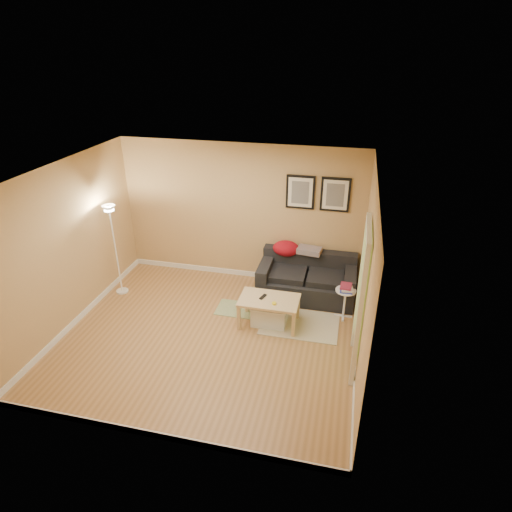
% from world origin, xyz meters
% --- Properties ---
extents(floor, '(4.50, 4.50, 0.00)m').
position_xyz_m(floor, '(0.00, 0.00, 0.00)').
color(floor, '#A97A48').
rests_on(floor, ground).
extents(ceiling, '(4.50, 4.50, 0.00)m').
position_xyz_m(ceiling, '(0.00, 0.00, 2.60)').
color(ceiling, white).
rests_on(ceiling, wall_back).
extents(wall_back, '(4.50, 0.00, 4.50)m').
position_xyz_m(wall_back, '(0.00, 2.00, 1.30)').
color(wall_back, tan).
rests_on(wall_back, ground).
extents(wall_front, '(4.50, 0.00, 4.50)m').
position_xyz_m(wall_front, '(0.00, -2.00, 1.30)').
color(wall_front, tan).
rests_on(wall_front, ground).
extents(wall_left, '(0.00, 4.00, 4.00)m').
position_xyz_m(wall_left, '(-2.25, 0.00, 1.30)').
color(wall_left, tan).
rests_on(wall_left, ground).
extents(wall_right, '(0.00, 4.00, 4.00)m').
position_xyz_m(wall_right, '(2.25, 0.00, 1.30)').
color(wall_right, tan).
rests_on(wall_right, ground).
extents(baseboard_back, '(4.50, 0.02, 0.10)m').
position_xyz_m(baseboard_back, '(0.00, 1.99, 0.05)').
color(baseboard_back, white).
rests_on(baseboard_back, ground).
extents(baseboard_front, '(4.50, 0.02, 0.10)m').
position_xyz_m(baseboard_front, '(0.00, -1.99, 0.05)').
color(baseboard_front, white).
rests_on(baseboard_front, ground).
extents(baseboard_left, '(0.02, 4.00, 0.10)m').
position_xyz_m(baseboard_left, '(-2.24, 0.00, 0.05)').
color(baseboard_left, white).
rests_on(baseboard_left, ground).
extents(baseboard_right, '(0.02, 4.00, 0.10)m').
position_xyz_m(baseboard_right, '(2.24, 0.00, 0.05)').
color(baseboard_right, white).
rests_on(baseboard_right, ground).
extents(sofa, '(1.70, 0.90, 0.75)m').
position_xyz_m(sofa, '(1.32, 1.53, 0.38)').
color(sofa, black).
rests_on(sofa, ground).
extents(red_throw, '(0.48, 0.36, 0.28)m').
position_xyz_m(red_throw, '(0.89, 1.81, 0.77)').
color(red_throw, maroon).
rests_on(red_throw, sofa).
extents(plaid_throw, '(0.45, 0.32, 0.10)m').
position_xyz_m(plaid_throw, '(1.31, 1.80, 0.78)').
color(plaid_throw, tan).
rests_on(plaid_throw, sofa).
extents(framed_print_left, '(0.50, 0.04, 0.60)m').
position_xyz_m(framed_print_left, '(1.08, 1.98, 1.80)').
color(framed_print_left, black).
rests_on(framed_print_left, wall_back).
extents(framed_print_right, '(0.50, 0.04, 0.60)m').
position_xyz_m(framed_print_right, '(1.68, 1.98, 1.80)').
color(framed_print_right, black).
rests_on(framed_print_right, wall_back).
extents(area_rug, '(1.25, 0.85, 0.01)m').
position_xyz_m(area_rug, '(1.34, 0.62, 0.01)').
color(area_rug, beige).
rests_on(area_rug, ground).
extents(green_runner, '(0.70, 0.50, 0.01)m').
position_xyz_m(green_runner, '(0.22, 0.81, 0.01)').
color(green_runner, '#668C4C').
rests_on(green_runner, ground).
extents(coffee_table, '(1.07, 0.81, 0.48)m').
position_xyz_m(coffee_table, '(0.84, 0.52, 0.24)').
color(coffee_table, '#D7B683').
rests_on(coffee_table, ground).
extents(remote_control, '(0.10, 0.17, 0.02)m').
position_xyz_m(remote_control, '(0.73, 0.55, 0.49)').
color(remote_control, black).
rests_on(remote_control, coffee_table).
extents(tape_roll, '(0.07, 0.07, 0.03)m').
position_xyz_m(tape_roll, '(0.95, 0.40, 0.49)').
color(tape_roll, yellow).
rests_on(tape_roll, coffee_table).
extents(storage_bin, '(0.57, 0.42, 0.35)m').
position_xyz_m(storage_bin, '(0.85, 0.55, 0.18)').
color(storage_bin, white).
rests_on(storage_bin, ground).
extents(side_table, '(0.34, 0.34, 0.52)m').
position_xyz_m(side_table, '(2.02, 1.01, 0.26)').
color(side_table, white).
rests_on(side_table, ground).
extents(book_stack, '(0.22, 0.28, 0.08)m').
position_xyz_m(book_stack, '(2.02, 1.01, 0.56)').
color(book_stack, '#3944AD').
rests_on(book_stack, side_table).
extents(floor_lamp, '(0.22, 0.22, 1.69)m').
position_xyz_m(floor_lamp, '(-2.00, 0.89, 0.80)').
color(floor_lamp, white).
rests_on(floor_lamp, ground).
extents(doorway, '(0.12, 1.01, 2.13)m').
position_xyz_m(doorway, '(2.20, -0.15, 1.02)').
color(doorway, white).
rests_on(doorway, ground).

